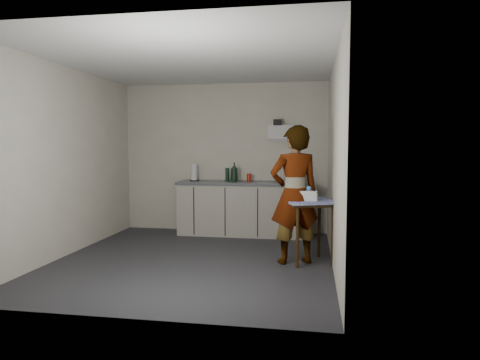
% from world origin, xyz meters
% --- Properties ---
extents(ground, '(4.00, 4.00, 0.00)m').
position_xyz_m(ground, '(0.00, 0.00, 0.00)').
color(ground, '#2A2A30').
rests_on(ground, ground).
extents(wall_back, '(3.60, 0.02, 2.60)m').
position_xyz_m(wall_back, '(0.00, 1.99, 1.30)').
color(wall_back, beige).
rests_on(wall_back, ground).
extents(wall_right, '(0.02, 4.00, 2.60)m').
position_xyz_m(wall_right, '(1.79, 0.00, 1.30)').
color(wall_right, beige).
rests_on(wall_right, ground).
extents(wall_left, '(0.02, 4.00, 2.60)m').
position_xyz_m(wall_left, '(-1.79, 0.00, 1.30)').
color(wall_left, beige).
rests_on(wall_left, ground).
extents(ceiling, '(3.60, 4.00, 0.01)m').
position_xyz_m(ceiling, '(0.00, 0.00, 2.60)').
color(ceiling, white).
rests_on(ceiling, wall_back).
extents(kitchen_counter, '(2.24, 0.62, 0.91)m').
position_xyz_m(kitchen_counter, '(0.40, 1.70, 0.43)').
color(kitchen_counter, black).
rests_on(kitchen_counter, ground).
extents(wall_shelf, '(0.42, 0.18, 0.37)m').
position_xyz_m(wall_shelf, '(1.00, 1.92, 1.75)').
color(wall_shelf, white).
rests_on(wall_shelf, ground).
extents(side_table, '(0.81, 0.81, 0.82)m').
position_xyz_m(side_table, '(1.50, 0.13, 0.71)').
color(side_table, '#37200C').
rests_on(side_table, ground).
extents(standing_man, '(0.76, 0.63, 1.77)m').
position_xyz_m(standing_man, '(1.31, 0.05, 0.88)').
color(standing_man, '#B2A593').
rests_on(standing_man, ground).
extents(soap_bottle, '(0.13, 0.13, 0.32)m').
position_xyz_m(soap_bottle, '(0.24, 1.67, 1.07)').
color(soap_bottle, black).
rests_on(soap_bottle, kitchen_counter).
extents(soda_can, '(0.07, 0.07, 0.13)m').
position_xyz_m(soda_can, '(0.47, 1.76, 0.98)').
color(soda_can, red).
rests_on(soda_can, kitchen_counter).
extents(dark_bottle, '(0.07, 0.07, 0.23)m').
position_xyz_m(dark_bottle, '(0.11, 1.69, 1.02)').
color(dark_bottle, black).
rests_on(dark_bottle, kitchen_counter).
extents(paper_towel, '(0.16, 0.16, 0.28)m').
position_xyz_m(paper_towel, '(-0.47, 1.70, 1.04)').
color(paper_towel, black).
rests_on(paper_towel, kitchen_counter).
extents(dish_rack, '(0.44, 0.33, 0.31)m').
position_xyz_m(dish_rack, '(1.21, 1.69, 0.98)').
color(dish_rack, silver).
rests_on(dish_rack, kitchen_counter).
extents(bakery_box, '(0.33, 0.34, 0.44)m').
position_xyz_m(bakery_box, '(1.43, 0.15, 0.91)').
color(bakery_box, white).
rests_on(bakery_box, side_table).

